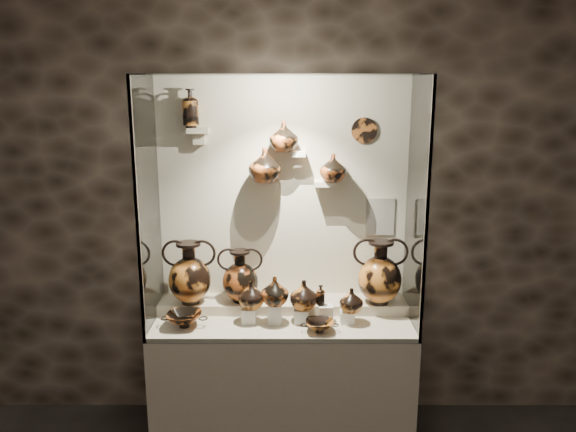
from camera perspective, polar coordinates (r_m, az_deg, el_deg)
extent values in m
cube|color=#2E251C|center=(3.84, -0.52, 2.08)|extent=(5.00, 0.02, 3.20)
cube|color=beige|center=(3.96, -0.53, -16.17)|extent=(1.70, 0.60, 0.80)
cube|color=beige|center=(3.77, -0.54, -10.66)|extent=(1.68, 0.58, 0.03)
cube|color=beige|center=(3.92, -0.51, -9.16)|extent=(1.70, 0.25, 0.10)
cube|color=beige|center=(3.84, -0.52, 2.06)|extent=(1.70, 0.03, 1.60)
cube|color=white|center=(3.24, -0.63, 0.00)|extent=(1.70, 0.01, 1.60)
cube|color=white|center=(3.64, -14.01, 1.06)|extent=(0.01, 0.60, 1.60)
cube|color=white|center=(3.62, 12.95, 1.05)|extent=(0.01, 0.60, 1.60)
cube|color=white|center=(3.45, -0.60, 14.12)|extent=(1.70, 0.60, 0.01)
cube|color=gray|center=(3.36, -15.08, 0.03)|extent=(0.02, 0.02, 1.60)
cube|color=gray|center=(3.34, 13.92, 0.02)|extent=(0.02, 0.02, 1.60)
cube|color=silver|center=(3.71, -4.00, -10.02)|extent=(0.09, 0.09, 0.10)
cube|color=silver|center=(3.70, -1.34, -9.83)|extent=(0.09, 0.09, 0.13)
cube|color=silver|center=(3.70, 1.34, -10.12)|extent=(0.09, 0.09, 0.09)
cube|color=silver|center=(3.70, 3.85, -9.89)|extent=(0.09, 0.09, 0.12)
cube|color=silver|center=(3.72, 6.03, -10.14)|extent=(0.09, 0.09, 0.08)
cube|color=beige|center=(3.75, -9.07, 8.58)|extent=(0.14, 0.12, 0.04)
cube|color=beige|center=(3.75, -2.06, 3.34)|extent=(0.14, 0.12, 0.04)
cube|color=beige|center=(3.72, 1.01, 6.38)|extent=(0.10, 0.12, 0.04)
cube|color=beige|center=(3.75, 3.75, 3.34)|extent=(0.14, 0.12, 0.04)
imported|color=#C16C25|center=(3.66, -3.73, -7.98)|extent=(0.22, 0.22, 0.18)
imported|color=#95441A|center=(3.62, -1.35, -7.61)|extent=(0.22, 0.22, 0.19)
imported|color=#C16C25|center=(3.66, 1.62, -8.00)|extent=(0.23, 0.23, 0.19)
imported|color=#C16C25|center=(3.67, 6.44, -8.51)|extent=(0.17, 0.17, 0.16)
imported|color=#95441A|center=(3.67, -2.36, 5.18)|extent=(0.28, 0.28, 0.22)
imported|color=#95441A|center=(3.66, -0.44, 8.10)|extent=(0.24, 0.24, 0.20)
imported|color=#95441A|center=(3.70, 4.59, 4.91)|extent=(0.20, 0.20, 0.18)
cylinder|color=#9B511E|center=(3.79, 7.75, 8.62)|extent=(0.17, 0.02, 0.17)
cube|color=beige|center=(3.90, 9.34, -0.06)|extent=(0.19, 0.01, 0.26)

